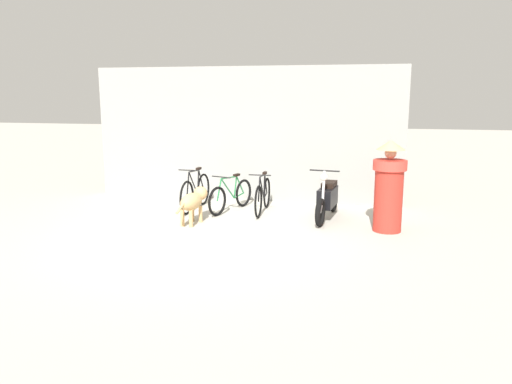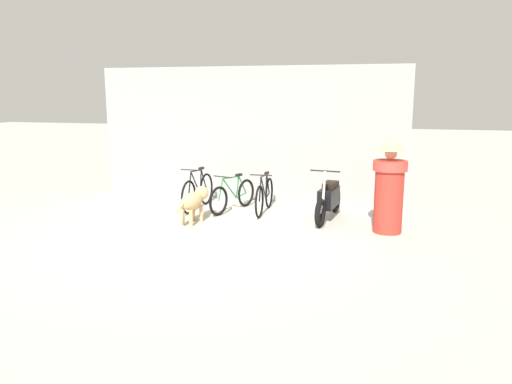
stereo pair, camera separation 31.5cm
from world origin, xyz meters
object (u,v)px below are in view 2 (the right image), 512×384
object	(u,v)px
bicycle_0	(198,192)
person_in_robes	(389,187)
bicycle_1	(233,196)
motorcycle	(329,199)
stray_dog	(194,200)
bicycle_2	(265,196)

from	to	relation	value
bicycle_0	person_in_robes	distance (m)	4.15
bicycle_0	bicycle_1	size ratio (longest dim) A/B	1.06
bicycle_1	motorcycle	world-z (taller)	motorcycle
motorcycle	bicycle_0	bearing A→B (deg)	-87.55
motorcycle	stray_dog	world-z (taller)	motorcycle
motorcycle	stray_dog	bearing A→B (deg)	-62.93
motorcycle	stray_dog	size ratio (longest dim) A/B	1.57
bicycle_2	person_in_robes	bearing A→B (deg)	68.80
bicycle_1	stray_dog	distance (m)	1.24
bicycle_1	motorcycle	size ratio (longest dim) A/B	0.85
bicycle_1	bicycle_2	bearing A→B (deg)	108.49
bicycle_0	motorcycle	bearing A→B (deg)	87.71
stray_dog	person_in_robes	bearing A→B (deg)	-78.83
bicycle_0	bicycle_2	world-z (taller)	bicycle_0
bicycle_2	stray_dog	xyz separation A→B (m)	(-1.12, -1.18, 0.09)
bicycle_1	stray_dog	bearing A→B (deg)	-2.66
person_in_robes	bicycle_1	bearing A→B (deg)	-9.03
bicycle_2	stray_dog	bearing A→B (deg)	-45.24
stray_dog	person_in_robes	xyz separation A→B (m)	(3.66, 0.29, 0.40)
motorcycle	person_in_robes	world-z (taller)	person_in_robes
bicycle_1	motorcycle	distance (m)	2.09
bicycle_0	person_in_robes	bearing A→B (deg)	79.50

